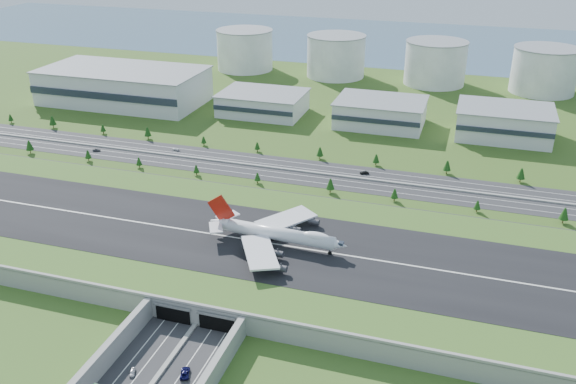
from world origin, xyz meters
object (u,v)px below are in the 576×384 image
(car_2, at_px, (185,373))
(car_7, at_px, (176,149))
(car_0, at_px, (132,372))
(boeing_747, at_px, (276,233))
(fuel_tank_a, at_px, (245,50))
(car_4, at_px, (96,150))
(car_5, at_px, (364,173))

(car_2, relative_size, car_7, 1.22)
(car_7, bearing_deg, car_0, 38.55)
(boeing_747, distance_m, car_7, 144.79)
(fuel_tank_a, distance_m, car_2, 405.35)
(car_0, height_order, car_2, car_2)
(car_4, bearing_deg, boeing_747, -141.83)
(fuel_tank_a, bearing_deg, car_7, -80.71)
(boeing_747, distance_m, car_5, 104.58)
(car_4, bearing_deg, car_0, -164.24)
(car_7, bearing_deg, car_4, -55.07)
(car_2, relative_size, car_5, 1.24)
(car_0, relative_size, car_4, 0.87)
(boeing_747, bearing_deg, car_7, 136.88)
(boeing_747, bearing_deg, car_0, -102.83)
(boeing_747, xyz_separation_m, car_0, (-22.25, -78.88, -12.60))
(car_0, relative_size, car_7, 0.81)
(boeing_747, relative_size, car_2, 10.01)
(car_4, height_order, car_5, car_5)
(car_2, distance_m, car_5, 178.17)
(boeing_747, height_order, car_0, boeing_747)
(car_0, bearing_deg, boeing_747, 53.46)
(car_4, bearing_deg, car_5, -105.61)
(car_2, bearing_deg, fuel_tank_a, -90.99)
(boeing_747, xyz_separation_m, car_4, (-145.45, 87.81, -12.49))
(fuel_tank_a, relative_size, car_2, 8.14)
(car_0, xyz_separation_m, car_4, (-123.20, 166.69, 0.11))
(fuel_tank_a, distance_m, car_7, 209.61)
(car_7, bearing_deg, fuel_tank_a, -155.25)
(fuel_tank_a, bearing_deg, boeing_747, -66.65)
(car_5, bearing_deg, car_0, -35.46)
(car_2, bearing_deg, car_7, -81.54)
(fuel_tank_a, distance_m, car_0, 404.96)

